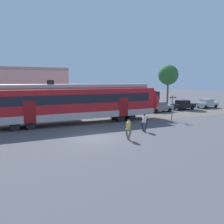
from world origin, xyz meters
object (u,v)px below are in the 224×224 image
object	(u,v)px
parked_car_grey	(160,107)
crossing_signal	(172,104)
parked_car_black	(183,105)
parked_car_silver	(207,103)
pedestrian_yellow	(128,128)
pedestrian_white	(144,121)

from	to	relation	value
parked_car_grey	crossing_signal	world-z (taller)	crossing_signal
parked_car_grey	parked_car_black	size ratio (longest dim) A/B	0.99
crossing_signal	parked_car_silver	bearing A→B (deg)	27.67
parked_car_black	parked_car_silver	distance (m)	5.39
pedestrian_yellow	pedestrian_white	xyz separation A→B (m)	(2.74, 1.91, 0.03)
pedestrian_white	parked_car_silver	size ratio (longest dim) A/B	0.41
pedestrian_white	parked_car_grey	bearing A→B (deg)	47.25
pedestrian_yellow	parked_car_black	world-z (taller)	pedestrian_yellow
parked_car_black	pedestrian_yellow	bearing A→B (deg)	-143.93
parked_car_silver	pedestrian_yellow	bearing A→B (deg)	-151.02
pedestrian_white	parked_car_black	distance (m)	17.66
parked_car_silver	crossing_signal	distance (m)	15.40
parked_car_silver	pedestrian_white	bearing A→B (deg)	-151.89
parked_car_grey	parked_car_silver	distance (m)	10.45
parked_car_grey	parked_car_black	bearing A→B (deg)	5.87
parked_car_black	pedestrian_white	bearing A→B (deg)	-143.69
pedestrian_white	parked_car_black	size ratio (longest dim) A/B	0.41
parked_car_silver	parked_car_grey	bearing A→B (deg)	-177.04
pedestrian_yellow	crossing_signal	distance (m)	10.28
pedestrian_white	parked_car_grey	xyz separation A→B (m)	(9.19, 9.94, -0.21)
parked_car_grey	crossing_signal	distance (m)	7.41
pedestrian_white	parked_car_grey	size ratio (longest dim) A/B	0.41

